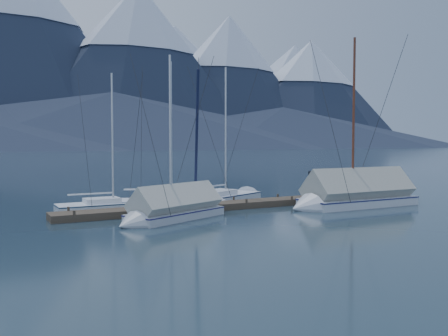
{
  "coord_description": "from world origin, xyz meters",
  "views": [
    {
      "loc": [
        -12.06,
        -20.43,
        3.57
      ],
      "look_at": [
        0.0,
        2.0,
        2.2
      ],
      "focal_mm": 38.0,
      "sensor_mm": 36.0,
      "label": 1
    }
  ],
  "objects_px": {
    "sailboat_open_left": "(121,206)",
    "sailboat_covered_near": "(350,197)",
    "sailboat_covered_far": "(169,211)",
    "sailboat_open_right": "(230,198)",
    "person": "(310,184)",
    "sailboat_open_mid": "(180,204)"
  },
  "relations": [
    {
      "from": "sailboat_covered_far",
      "to": "sailboat_open_mid",
      "type": "bearing_deg",
      "value": 60.76
    },
    {
      "from": "sailboat_open_mid",
      "to": "sailboat_open_right",
      "type": "distance_m",
      "value": 4.13
    },
    {
      "from": "sailboat_open_mid",
      "to": "person",
      "type": "distance_m",
      "value": 7.96
    },
    {
      "from": "sailboat_covered_near",
      "to": "person",
      "type": "bearing_deg",
      "value": 104.3
    },
    {
      "from": "sailboat_open_right",
      "to": "person",
      "type": "bearing_deg",
      "value": -39.9
    },
    {
      "from": "sailboat_open_left",
      "to": "sailboat_covered_near",
      "type": "height_order",
      "value": "sailboat_covered_near"
    },
    {
      "from": "sailboat_open_left",
      "to": "sailboat_open_mid",
      "type": "xyz_separation_m",
      "value": [
        3.14,
        -0.72,
        0.01
      ]
    },
    {
      "from": "sailboat_open_left",
      "to": "sailboat_open_mid",
      "type": "relative_size",
      "value": 0.9
    },
    {
      "from": "sailboat_open_right",
      "to": "sailboat_covered_near",
      "type": "bearing_deg",
      "value": -52.55
    },
    {
      "from": "sailboat_open_mid",
      "to": "sailboat_covered_near",
      "type": "relative_size",
      "value": 0.85
    },
    {
      "from": "person",
      "to": "sailboat_open_mid",
      "type": "bearing_deg",
      "value": 92.44
    },
    {
      "from": "sailboat_open_mid",
      "to": "sailboat_covered_far",
      "type": "height_order",
      "value": "sailboat_open_mid"
    },
    {
      "from": "sailboat_covered_near",
      "to": "person",
      "type": "xyz_separation_m",
      "value": [
        -0.67,
        2.65,
        0.6
      ]
    },
    {
      "from": "sailboat_covered_far",
      "to": "sailboat_open_right",
      "type": "bearing_deg",
      "value": 40.72
    },
    {
      "from": "sailboat_covered_near",
      "to": "sailboat_covered_far",
      "type": "distance_m",
      "value": 10.61
    },
    {
      "from": "sailboat_covered_near",
      "to": "sailboat_open_mid",
      "type": "bearing_deg",
      "value": 151.74
    },
    {
      "from": "sailboat_open_left",
      "to": "person",
      "type": "xyz_separation_m",
      "value": [
        10.82,
        -2.57,
        0.98
      ]
    },
    {
      "from": "sailboat_open_left",
      "to": "sailboat_covered_near",
      "type": "distance_m",
      "value": 12.63
    },
    {
      "from": "sailboat_open_left",
      "to": "person",
      "type": "height_order",
      "value": "sailboat_open_left"
    },
    {
      "from": "sailboat_open_left",
      "to": "person",
      "type": "relative_size",
      "value": 5.12
    },
    {
      "from": "sailboat_covered_near",
      "to": "sailboat_covered_far",
      "type": "relative_size",
      "value": 1.25
    },
    {
      "from": "sailboat_covered_far",
      "to": "person",
      "type": "distance_m",
      "value": 10.19
    }
  ]
}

